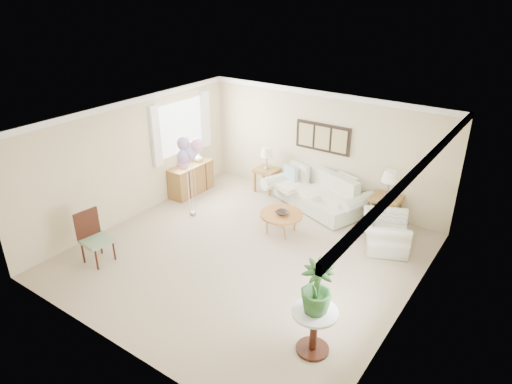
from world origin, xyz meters
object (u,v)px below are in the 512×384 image
sofa (317,194)px  balloon_cluster (188,152)px  armchair (385,233)px  accent_chair (94,236)px  coffee_table (281,215)px

sofa → balloon_cluster: bearing=-136.7°
sofa → balloon_cluster: 3.10m
sofa → armchair: sofa is taller
accent_chair → balloon_cluster: 2.57m
coffee_table → armchair: armchair is taller
coffee_table → armchair: bearing=18.9°
coffee_table → accent_chair: size_ratio=0.89×
sofa → accent_chair: (-2.36, -4.32, 0.18)m
accent_chair → sofa: bearing=61.4°
accent_chair → balloon_cluster: (0.27, 2.35, 0.99)m
armchair → accent_chair: accent_chair is taller
coffee_table → accent_chair: 3.66m
balloon_cluster → sofa: bearing=43.3°
coffee_table → balloon_cluster: 2.36m
balloon_cluster → accent_chair: bearing=-96.5°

